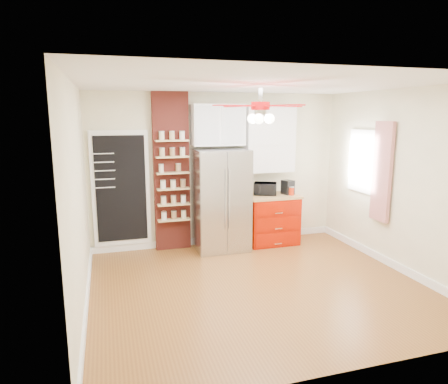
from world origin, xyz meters
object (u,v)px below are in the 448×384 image
object	(u,v)px
red_cabinet	(271,219)
fridge	(221,200)
canister_left	(291,191)
coffee_maker	(288,187)
toaster_oven	(265,189)
pantry_jar_oats	(161,169)
ceiling_fan	(260,106)

from	to	relation	value
red_cabinet	fridge	bearing A→B (deg)	-177.05
fridge	canister_left	world-z (taller)	fridge
fridge	canister_left	xyz separation A→B (m)	(1.29, -0.07, 0.10)
coffee_maker	canister_left	bearing A→B (deg)	-91.29
toaster_oven	pantry_jar_oats	xyz separation A→B (m)	(-1.85, 0.03, 0.43)
ceiling_fan	coffee_maker	bearing A→B (deg)	53.75
toaster_oven	canister_left	bearing A→B (deg)	4.01
toaster_oven	canister_left	size ratio (longest dim) A/B	2.85
canister_left	fridge	bearing A→B (deg)	176.88
ceiling_fan	toaster_oven	size ratio (longest dim) A/B	3.50
pantry_jar_oats	canister_left	bearing A→B (deg)	-4.90
ceiling_fan	canister_left	size ratio (longest dim) A/B	9.97
red_cabinet	coffee_maker	distance (m)	0.65
fridge	canister_left	distance (m)	1.30
ceiling_fan	canister_left	xyz separation A→B (m)	(1.24, 1.56, -1.45)
toaster_oven	pantry_jar_oats	bearing A→B (deg)	-156.69
toaster_oven	coffee_maker	xyz separation A→B (m)	(0.41, -0.06, 0.02)
toaster_oven	pantry_jar_oats	world-z (taller)	pantry_jar_oats
pantry_jar_oats	fridge	bearing A→B (deg)	-7.19
canister_left	toaster_oven	bearing A→B (deg)	159.65
ceiling_fan	pantry_jar_oats	world-z (taller)	ceiling_fan
ceiling_fan	coffee_maker	distance (m)	2.49
fridge	coffee_maker	bearing A→B (deg)	1.42
red_cabinet	ceiling_fan	distance (m)	2.75
ceiling_fan	pantry_jar_oats	xyz separation A→B (m)	(-1.05, 1.76, -0.98)
canister_left	pantry_jar_oats	bearing A→B (deg)	175.10
canister_left	coffee_maker	bearing A→B (deg)	103.64
toaster_oven	ceiling_fan	bearing A→B (deg)	-90.71
red_cabinet	toaster_oven	bearing A→B (deg)	159.90
fridge	toaster_oven	bearing A→B (deg)	6.13
ceiling_fan	coffee_maker	world-z (taller)	ceiling_fan
canister_left	pantry_jar_oats	xyz separation A→B (m)	(-2.29, 0.20, 0.47)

